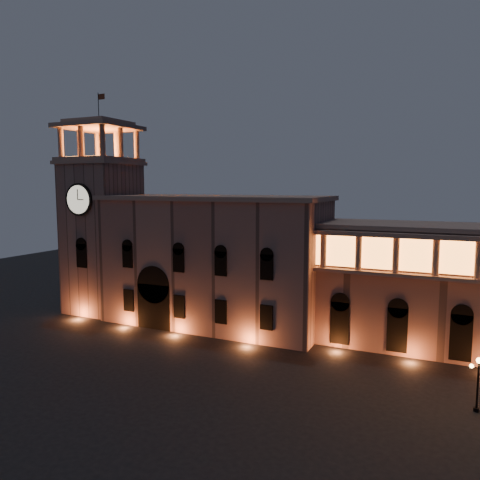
{
  "coord_description": "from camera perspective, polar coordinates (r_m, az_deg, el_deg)",
  "views": [
    {
      "loc": [
        27.46,
        -34.1,
        18.88
      ],
      "look_at": [
        4.55,
        16.0,
        12.52
      ],
      "focal_mm": 35.0,
      "sensor_mm": 36.0,
      "label": 1
    }
  ],
  "objects": [
    {
      "name": "ground",
      "position": [
        47.68,
        -13.69,
        -16.94
      ],
      "size": [
        160.0,
        160.0,
        0.0
      ],
      "primitive_type": "plane",
      "color": "black",
      "rests_on": "ground"
    },
    {
      "name": "government_building",
      "position": [
        64.14,
        -3.18,
        -2.49
      ],
      "size": [
        30.8,
        12.8,
        17.6
      ],
      "color": "#8A655A",
      "rests_on": "ground"
    },
    {
      "name": "clock_tower",
      "position": [
        73.31,
        -16.41,
        1.33
      ],
      "size": [
        9.8,
        9.8,
        32.4
      ],
      "color": "#8A655A",
      "rests_on": "ground"
    },
    {
      "name": "street_lamp_near",
      "position": [
        45.37,
        27.03,
        -14.91
      ],
      "size": [
        1.62,
        0.53,
        4.69
      ],
      "rotation": [
        0.0,
        0.0,
        -0.17
      ],
      "color": "black",
      "rests_on": "ground"
    }
  ]
}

